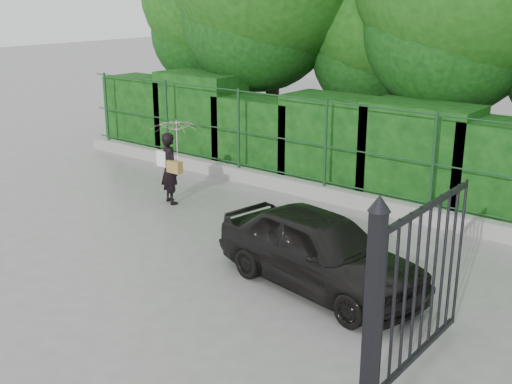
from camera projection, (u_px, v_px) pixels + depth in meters
The scene contains 7 objects.
ground at pixel (148, 264), 10.19m from camera, with size 80.00×80.00×0.00m, color gray.
kerb at pixel (308, 189), 13.50m from camera, with size 14.00×0.25×0.30m, color #9E9E99.
fence at pixel (318, 142), 13.05m from camera, with size 14.13×0.06×1.80m.
hedge at pixel (331, 142), 14.05m from camera, with size 14.20×1.20×2.19m.
gate at pixel (396, 293), 6.55m from camera, with size 0.22×2.33×2.36m.
woman at pixel (175, 149), 12.75m from camera, with size 0.98×1.00×1.73m.
car at pixel (320, 250), 9.24m from camera, with size 1.35×3.37×1.15m, color black.
Camera 1 is at (7.19, -6.26, 4.13)m, focal length 45.00 mm.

